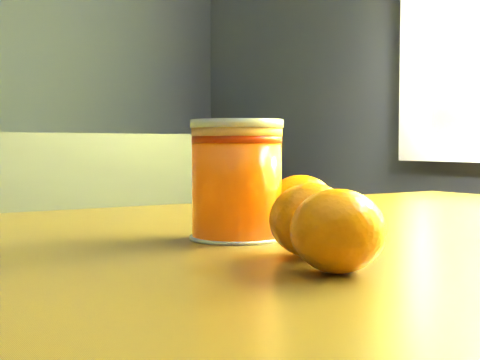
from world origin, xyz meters
TOP-DOWN VIEW (x-y plane):
  - table at (1.03, 0.19)m, footprint 1.07×0.75m
  - juice_glass at (0.95, 0.22)m, footprint 0.08×0.08m
  - orange_front at (0.94, 0.11)m, footprint 0.07×0.07m
  - orange_back at (1.01, 0.21)m, footprint 0.06×0.06m
  - orange_extra at (0.92, 0.06)m, footprint 0.07×0.07m

SIDE VIEW (x-z plane):
  - table at x=1.03m, z-range 0.30..1.09m
  - orange_extra at x=0.92m, z-range 0.79..0.85m
  - orange_front at x=0.94m, z-range 0.79..0.85m
  - orange_back at x=1.01m, z-range 0.79..0.85m
  - juice_glass at x=0.95m, z-range 0.79..0.89m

